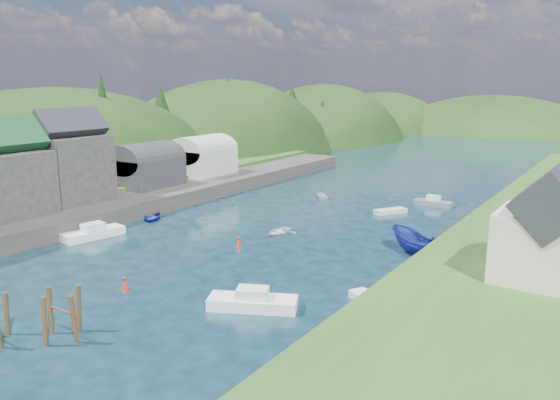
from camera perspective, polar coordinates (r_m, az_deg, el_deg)
The scene contains 12 objects.
ground at distance 78.25m, azimuth 8.96°, elevation 0.02°, with size 600.00×600.00×0.00m, color black.
hillside_left at distance 124.25m, azimuth -5.27°, elevation 0.93°, with size 44.00×245.56×52.00m.
far_hills at distance 197.89m, azimuth 24.50°, elevation 3.33°, with size 103.00×68.00×44.00m.
hill_trees at distance 90.48m, azimuth 13.19°, elevation 8.63°, with size 92.89×151.61×12.56m.
quay_left at distance 70.09m, azimuth -20.39°, elevation -1.23°, with size 12.00×110.00×2.00m, color #2D2B28.
terrace_left_grass at distance 75.72m, azimuth -23.54°, elevation -0.32°, with size 12.00×110.00×2.50m, color #234719.
boat_sheds at distance 83.01m, azimuth -10.83°, elevation 4.36°, with size 7.00×21.00×7.50m.
terrace_right at distance 61.92m, azimuth 26.37°, elevation -3.30°, with size 16.00×120.00×2.40m, color #234719.
piling_cluster_far at distance 39.08m, azimuth -21.81°, elevation -11.45°, with size 3.04×2.85×3.87m.
channel_buoy_near at distance 46.30m, azimuth -15.87°, elevation -8.44°, with size 0.70×0.70×1.10m.
channel_buoy_far at distance 55.71m, azimuth -4.33°, elevation -4.43°, with size 0.70×0.70×1.10m.
moored_boats at distance 48.78m, azimuth -10.30°, elevation -6.76°, with size 37.94×71.05×2.44m.
Camera 1 is at (31.69, -19.60, 16.58)m, focal length 35.00 mm.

